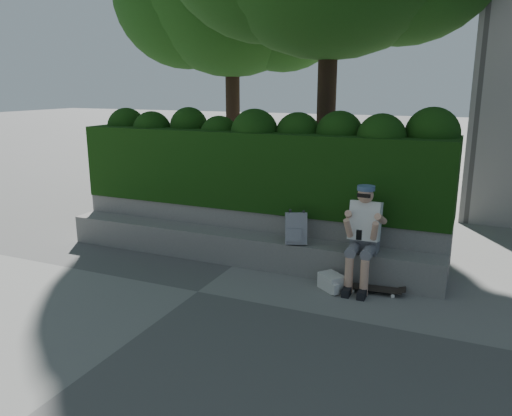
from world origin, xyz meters
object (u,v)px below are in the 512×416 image
at_px(person, 364,233).
at_px(skateboard, 373,288).
at_px(backpack_plaid, 296,228).
at_px(backpack_ground, 332,282).

height_order(person, skateboard, person).
relative_size(person, skateboard, 1.86).
distance_m(skateboard, backpack_plaid, 1.35).
height_order(skateboard, backpack_plaid, backpack_plaid).
height_order(person, backpack_plaid, person).
xyz_separation_m(skateboard, backpack_ground, (-0.53, -0.10, 0.04)).
bearing_deg(skateboard, backpack_ground, -175.63).
relative_size(skateboard, backpack_ground, 2.27).
xyz_separation_m(person, skateboard, (0.20, -0.18, -0.69)).
relative_size(backpack_plaid, backpack_ground, 1.37).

